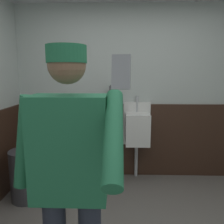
# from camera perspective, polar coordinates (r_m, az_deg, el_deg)

# --- Properties ---
(wall_back) EXTENTS (3.93, 0.12, 2.53)m
(wall_back) POSITION_cam_1_polar(r_m,az_deg,el_deg) (3.41, 4.69, 4.76)
(wall_back) COLOR silver
(wall_back) RESTS_ON ground_plane
(wainscot_band_back) EXTENTS (3.33, 0.03, 1.11)m
(wainscot_band_back) POSITION_cam_1_polar(r_m,az_deg,el_deg) (3.47, 4.59, -7.11)
(wainscot_band_back) COLOR #382319
(wainscot_band_back) RESTS_ON ground_plane
(urinal_left) EXTENTS (0.40, 0.34, 1.24)m
(urinal_left) POSITION_cam_1_polar(r_m,az_deg,el_deg) (3.31, -6.67, -4.06)
(urinal_left) COLOR white
(urinal_left) RESTS_ON ground_plane
(urinal_middle) EXTENTS (0.40, 0.34, 1.24)m
(urinal_middle) POSITION_cam_1_polar(r_m,az_deg,el_deg) (3.28, 6.43, -4.16)
(urinal_middle) COLOR white
(urinal_middle) RESTS_ON ground_plane
(privacy_divider_panel) EXTENTS (0.04, 0.40, 0.90)m
(privacy_divider_panel) POSITION_cam_1_polar(r_m,az_deg,el_deg) (3.17, -0.19, -1.41)
(privacy_divider_panel) COLOR #4C4C51
(person) EXTENTS (0.65, 0.60, 1.72)m
(person) POSITION_cam_1_polar(r_m,az_deg,el_deg) (1.39, -10.61, -14.33)
(person) COLOR #2D3342
(person) RESTS_ON ground_plane
(cell_phone) EXTENTS (0.06, 0.04, 0.11)m
(cell_phone) POSITION_cam_1_polar(r_m,az_deg,el_deg) (0.73, 2.36, 10.06)
(cell_phone) COLOR #A5A8B2
(trash_bin) EXTENTS (0.39, 0.39, 0.64)m
(trash_bin) POSITION_cam_1_polar(r_m,az_deg,el_deg) (3.09, -20.87, -14.69)
(trash_bin) COLOR #38383D
(trash_bin) RESTS_ON ground_plane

